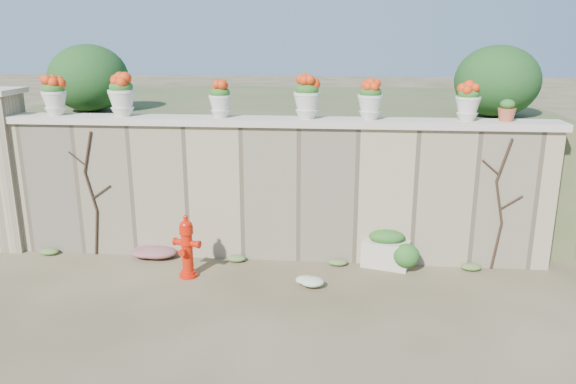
# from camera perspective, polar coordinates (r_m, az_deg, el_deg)

# --- Properties ---
(ground) EXTENTS (80.00, 80.00, 0.00)m
(ground) POSITION_cam_1_polar(r_m,az_deg,el_deg) (7.01, -3.43, -11.94)
(ground) COLOR #473923
(ground) RESTS_ON ground
(stone_wall) EXTENTS (8.00, 0.40, 2.00)m
(stone_wall) POSITION_cam_1_polar(r_m,az_deg,el_deg) (8.30, -1.66, -0.01)
(stone_wall) COLOR #9B8967
(stone_wall) RESTS_ON ground
(wall_cap) EXTENTS (8.10, 0.52, 0.10)m
(wall_cap) POSITION_cam_1_polar(r_m,az_deg,el_deg) (8.08, -1.72, 7.17)
(wall_cap) COLOR beige
(wall_cap) RESTS_ON stone_wall
(gate_pillar) EXTENTS (0.72, 0.72, 2.48)m
(gate_pillar) POSITION_cam_1_polar(r_m,az_deg,el_deg) (9.66, -26.93, 2.08)
(gate_pillar) COLOR #9B8967
(gate_pillar) RESTS_ON ground
(raised_fill) EXTENTS (9.00, 6.00, 2.00)m
(raised_fill) POSITION_cam_1_polar(r_m,az_deg,el_deg) (11.40, 0.30, 4.33)
(raised_fill) COLOR #384C23
(raised_fill) RESTS_ON ground
(back_shrub_left) EXTENTS (1.30, 1.30, 1.10)m
(back_shrub_left) POSITION_cam_1_polar(r_m,az_deg,el_deg) (10.07, -19.57, 10.84)
(back_shrub_left) COLOR #143814
(back_shrub_left) RESTS_ON raised_fill
(back_shrub_right) EXTENTS (1.30, 1.30, 1.10)m
(back_shrub_right) POSITION_cam_1_polar(r_m,az_deg,el_deg) (9.47, 20.47, 10.51)
(back_shrub_right) COLOR #143814
(back_shrub_right) RESTS_ON raised_fill
(vine_left) EXTENTS (0.60, 0.04, 1.91)m
(vine_left) POSITION_cam_1_polar(r_m,az_deg,el_deg) (8.83, -19.32, -0.01)
(vine_left) COLOR black
(vine_left) RESTS_ON ground
(vine_right) EXTENTS (0.60, 0.04, 1.91)m
(vine_right) POSITION_cam_1_polar(r_m,az_deg,el_deg) (8.34, 20.73, -1.04)
(vine_right) COLOR black
(vine_right) RESTS_ON ground
(fire_hydrant) EXTENTS (0.39, 0.28, 0.89)m
(fire_hydrant) POSITION_cam_1_polar(r_m,az_deg,el_deg) (7.85, -10.23, -5.44)
(fire_hydrant) COLOR red
(fire_hydrant) RESTS_ON ground
(planter_box) EXTENTS (0.74, 0.55, 0.55)m
(planter_box) POSITION_cam_1_polar(r_m,az_deg,el_deg) (8.28, 9.94, -5.76)
(planter_box) COLOR beige
(planter_box) RESTS_ON ground
(green_shrub) EXTENTS (0.59, 0.53, 0.56)m
(green_shrub) POSITION_cam_1_polar(r_m,az_deg,el_deg) (8.09, 11.82, -6.16)
(green_shrub) COLOR #1E5119
(green_shrub) RESTS_ON ground
(magenta_clump) EXTENTS (0.81, 0.54, 0.22)m
(magenta_clump) POSITION_cam_1_polar(r_m,az_deg,el_deg) (8.74, -13.88, -5.82)
(magenta_clump) COLOR #AC2267
(magenta_clump) RESTS_ON ground
(white_flowers) EXTENTS (0.52, 0.42, 0.19)m
(white_flowers) POSITION_cam_1_polar(r_m,az_deg,el_deg) (7.60, 1.84, -8.82)
(white_flowers) COLOR white
(white_flowers) RESTS_ON ground
(urn_pot_0) EXTENTS (0.36, 0.36, 0.57)m
(urn_pot_0) POSITION_cam_1_polar(r_m,az_deg,el_deg) (9.01, -22.66, 8.98)
(urn_pot_0) COLOR beige
(urn_pot_0) RESTS_ON wall_cap
(urn_pot_1) EXTENTS (0.39, 0.39, 0.61)m
(urn_pot_1) POSITION_cam_1_polar(r_m,az_deg,el_deg) (8.58, -16.55, 9.41)
(urn_pot_1) COLOR beige
(urn_pot_1) RESTS_ON wall_cap
(urn_pot_2) EXTENTS (0.33, 0.33, 0.51)m
(urn_pot_2) POSITION_cam_1_polar(r_m,az_deg,el_deg) (8.17, -6.90, 9.30)
(urn_pot_2) COLOR beige
(urn_pot_2) RESTS_ON wall_cap
(urn_pot_3) EXTENTS (0.38, 0.38, 0.59)m
(urn_pot_3) POSITION_cam_1_polar(r_m,az_deg,el_deg) (7.99, 1.94, 9.56)
(urn_pot_3) COLOR beige
(urn_pot_3) RESTS_ON wall_cap
(urn_pot_4) EXTENTS (0.35, 0.35, 0.55)m
(urn_pot_4) POSITION_cam_1_polar(r_m,az_deg,el_deg) (7.99, 8.35, 9.24)
(urn_pot_4) COLOR beige
(urn_pot_4) RESTS_ON wall_cap
(urn_pot_5) EXTENTS (0.34, 0.34, 0.53)m
(urn_pot_5) POSITION_cam_1_polar(r_m,az_deg,el_deg) (8.17, 17.82, 8.74)
(urn_pot_5) COLOR beige
(urn_pot_5) RESTS_ON wall_cap
(terracotta_pot) EXTENTS (0.24, 0.24, 0.29)m
(terracotta_pot) POSITION_cam_1_polar(r_m,az_deg,el_deg) (8.31, 21.34, 7.63)
(terracotta_pot) COLOR #A94E33
(terracotta_pot) RESTS_ON wall_cap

